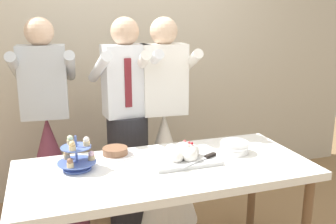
% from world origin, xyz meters
% --- Properties ---
extents(rear_wall, '(5.20, 0.10, 2.90)m').
position_xyz_m(rear_wall, '(0.00, 1.48, 1.45)').
color(rear_wall, beige).
rests_on(rear_wall, ground_plane).
extents(dessert_table, '(1.80, 0.80, 0.78)m').
position_xyz_m(dessert_table, '(0.00, 0.00, 0.70)').
color(dessert_table, white).
rests_on(dessert_table, ground_plane).
extents(cupcake_stand, '(0.23, 0.23, 0.21)m').
position_xyz_m(cupcake_stand, '(-0.51, 0.12, 0.85)').
color(cupcake_stand, '#4C66B2').
rests_on(cupcake_stand, dessert_table).
extents(main_cake_tray, '(0.42, 0.33, 0.13)m').
position_xyz_m(main_cake_tray, '(0.13, 0.05, 0.82)').
color(main_cake_tray, silver).
rests_on(main_cake_tray, dessert_table).
extents(plate_stack, '(0.19, 0.19, 0.08)m').
position_xyz_m(plate_stack, '(0.51, 0.07, 0.81)').
color(plate_stack, white).
rests_on(plate_stack, dessert_table).
extents(round_cake, '(0.24, 0.24, 0.06)m').
position_xyz_m(round_cake, '(-0.25, 0.28, 0.80)').
color(round_cake, white).
rests_on(round_cake, dessert_table).
extents(person_groom, '(0.50, 0.52, 1.66)m').
position_xyz_m(person_groom, '(-0.07, 0.73, 0.75)').
color(person_groom, '#232328').
rests_on(person_groom, ground_plane).
extents(person_bride, '(0.56, 0.56, 1.66)m').
position_xyz_m(person_bride, '(0.22, 0.70, 0.58)').
color(person_bride, white).
rests_on(person_bride, ground_plane).
extents(person_guest, '(0.56, 0.56, 1.66)m').
position_xyz_m(person_guest, '(-0.66, 0.87, 0.58)').
color(person_guest, brown).
rests_on(person_guest, ground_plane).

